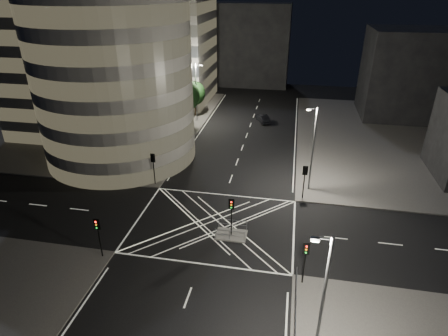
% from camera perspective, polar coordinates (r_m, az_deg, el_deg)
% --- Properties ---
extents(ground, '(120.00, 120.00, 0.00)m').
position_cam_1_polar(ground, '(38.54, -1.48, -8.60)').
color(ground, black).
rests_on(ground, ground).
extents(sidewalk_far_left, '(42.00, 42.00, 0.15)m').
position_cam_1_polar(sidewalk_far_left, '(71.47, -20.18, 6.91)').
color(sidewalk_far_left, '#524F4D').
rests_on(sidewalk_far_left, ground).
extents(sidewalk_far_right, '(42.00, 42.00, 0.15)m').
position_cam_1_polar(sidewalk_far_right, '(65.71, 29.72, 3.30)').
color(sidewalk_far_right, '#524F4D').
rests_on(sidewalk_far_right, ground).
extents(central_island, '(3.00, 2.00, 0.15)m').
position_cam_1_polar(central_island, '(37.00, 1.10, -10.16)').
color(central_island, slate).
rests_on(central_island, ground).
extents(office_tower_curved, '(30.00, 29.00, 27.20)m').
position_cam_1_polar(office_tower_curved, '(57.44, -18.87, 15.68)').
color(office_tower_curved, gray).
rests_on(office_tower_curved, sidewalk_far_left).
extents(office_block_rear, '(24.00, 16.00, 22.00)m').
position_cam_1_polar(office_block_rear, '(79.02, -11.37, 18.08)').
color(office_block_rear, gray).
rests_on(office_block_rear, sidewalk_far_left).
extents(building_right_far, '(14.00, 12.00, 15.00)m').
position_cam_1_polar(building_right_far, '(74.74, 26.03, 12.77)').
color(building_right_far, black).
rests_on(building_right_far, sidewalk_far_right).
extents(building_far_end, '(18.00, 8.00, 18.00)m').
position_cam_1_polar(building_far_end, '(90.38, 3.90, 18.15)').
color(building_far_end, black).
rests_on(building_far_end, ground).
extents(tree_a, '(4.66, 4.66, 7.17)m').
position_cam_1_polar(tree_a, '(46.79, -11.91, 3.94)').
color(tree_a, black).
rests_on(tree_a, sidewalk_far_left).
extents(tree_b, '(5.29, 5.29, 8.26)m').
position_cam_1_polar(tree_b, '(51.74, -9.55, 7.22)').
color(tree_b, black).
rests_on(tree_b, sidewalk_far_left).
extents(tree_c, '(3.73, 3.73, 6.65)m').
position_cam_1_polar(tree_c, '(57.33, -7.51, 8.53)').
color(tree_c, black).
rests_on(tree_c, sidewalk_far_left).
extents(tree_d, '(4.61, 4.61, 8.00)m').
position_cam_1_polar(tree_d, '(62.56, -5.88, 10.97)').
color(tree_d, black).
rests_on(tree_d, sidewalk_far_left).
extents(tree_e, '(3.66, 3.66, 6.19)m').
position_cam_1_polar(tree_e, '(68.47, -4.42, 11.29)').
color(tree_e, black).
rests_on(tree_e, sidewalk_far_left).
extents(traffic_signal_fl, '(0.55, 0.22, 4.00)m').
position_cam_1_polar(traffic_signal_fl, '(45.01, -10.72, 0.72)').
color(traffic_signal_fl, black).
rests_on(traffic_signal_fl, sidewalk_far_left).
extents(traffic_signal_nl, '(0.55, 0.22, 4.00)m').
position_cam_1_polar(traffic_signal_nl, '(34.50, -18.65, -9.04)').
color(traffic_signal_nl, black).
rests_on(traffic_signal_nl, sidewalk_near_left).
extents(traffic_signal_fr, '(0.55, 0.22, 4.00)m').
position_cam_1_polar(traffic_signal_fr, '(42.27, 12.19, -1.22)').
color(traffic_signal_fr, black).
rests_on(traffic_signal_fr, sidewalk_far_right).
extents(traffic_signal_nr, '(0.55, 0.22, 4.00)m').
position_cam_1_polar(traffic_signal_nr, '(30.83, 12.30, -12.91)').
color(traffic_signal_nr, black).
rests_on(traffic_signal_nr, sidewalk_near_right).
extents(traffic_signal_island, '(0.55, 0.22, 4.00)m').
position_cam_1_polar(traffic_signal_island, '(35.38, 1.14, -6.47)').
color(traffic_signal_island, black).
rests_on(traffic_signal_island, central_island).
extents(street_lamp_left_near, '(1.25, 0.25, 10.00)m').
position_cam_1_polar(street_lamp_left_near, '(48.68, -9.55, 6.20)').
color(street_lamp_left_near, slate).
rests_on(street_lamp_left_near, sidewalk_far_left).
extents(street_lamp_left_far, '(1.25, 0.25, 10.00)m').
position_cam_1_polar(street_lamp_left_far, '(65.06, -4.22, 11.69)').
color(street_lamp_left_far, slate).
rests_on(street_lamp_left_far, sidewalk_far_left).
extents(street_lamp_right_far, '(1.25, 0.25, 10.00)m').
position_cam_1_polar(street_lamp_right_far, '(43.19, 13.35, 3.14)').
color(street_lamp_right_far, slate).
rests_on(street_lamp_right_far, sidewalk_far_right).
extents(street_lamp_right_near, '(1.25, 0.25, 10.00)m').
position_cam_1_polar(street_lamp_right_near, '(23.79, 14.65, -19.04)').
color(street_lamp_right_near, slate).
rests_on(street_lamp_right_near, sidewalk_near_right).
extents(railing_near_right, '(0.06, 11.70, 1.10)m').
position_cam_1_polar(railing_near_right, '(28.48, 10.81, -23.11)').
color(railing_near_right, slate).
rests_on(railing_near_right, sidewalk_near_right).
extents(railing_island_south, '(2.80, 0.06, 1.10)m').
position_cam_1_polar(railing_island_south, '(35.92, 0.87, -10.20)').
color(railing_island_south, slate).
rests_on(railing_island_south, central_island).
extents(railing_island_north, '(2.80, 0.06, 1.10)m').
position_cam_1_polar(railing_island_north, '(37.35, 1.35, -8.58)').
color(railing_island_north, slate).
rests_on(railing_island_north, central_island).
extents(sedan, '(3.02, 4.37, 1.36)m').
position_cam_1_polar(sedan, '(66.43, 5.92, 7.55)').
color(sedan, black).
rests_on(sedan, ground).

